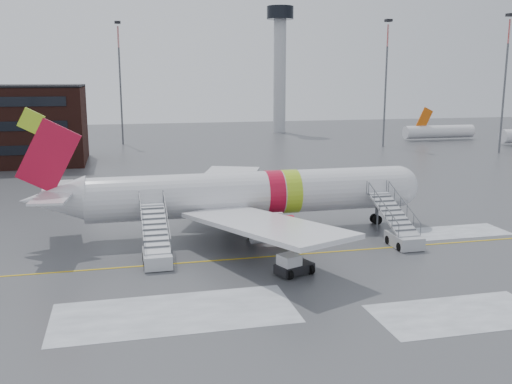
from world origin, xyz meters
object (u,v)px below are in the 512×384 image
object	(u,v)px
airstair_fwd	(400,232)
airliner	(240,195)
airstair_aft	(156,248)
pushback_tug	(293,265)

from	to	relation	value
airstair_fwd	airliner	bearing A→B (deg)	151.39
airstair_fwd	airstair_aft	world-z (taller)	same
airliner	airstair_fwd	size ratio (longest dim) A/B	4.55
airliner	airstair_fwd	distance (m)	13.85
airliner	airstair_fwd	world-z (taller)	airliner
airstair_aft	pushback_tug	bearing A→B (deg)	-29.01
pushback_tug	airstair_aft	bearing A→B (deg)	150.99
airstair_fwd	pushback_tug	distance (m)	11.82
airliner	pushback_tug	world-z (taller)	airliner
airstair_fwd	airstair_aft	bearing A→B (deg)	180.00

